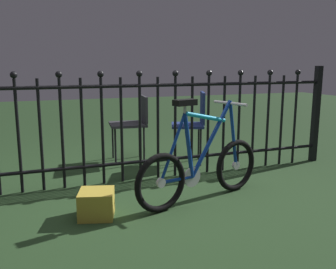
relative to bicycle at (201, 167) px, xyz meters
name	(u,v)px	position (x,y,z in m)	size (l,w,h in m)	color
ground_plane	(155,199)	(-0.37, 0.16, -0.31)	(20.00, 20.00, 0.00)	#213A1E
iron_fence	(129,124)	(-0.45, 0.77, 0.29)	(4.66, 0.07, 1.18)	black
bicycle	(201,167)	(0.00, 0.00, 0.00)	(1.34, 0.51, 0.91)	black
chair_charcoal	(134,120)	(-0.19, 1.56, 0.20)	(0.48, 0.48, 0.81)	black
chair_navy	(194,120)	(0.46, 1.20, 0.23)	(0.49, 0.49, 0.87)	black
display_crate	(97,204)	(-0.93, -0.04, -0.20)	(0.27, 0.27, 0.21)	#B29933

